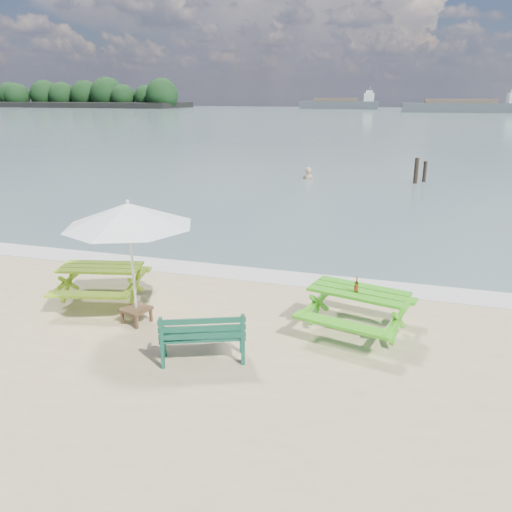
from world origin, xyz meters
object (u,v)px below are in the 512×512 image
(beer_bottle, at_px, (356,287))
(swimmer, at_px, (308,185))
(picnic_table_left, at_px, (102,284))
(side_table, at_px, (137,315))
(patio_umbrella, at_px, (128,215))
(park_bench, at_px, (203,346))
(picnic_table_right, at_px, (357,312))

(beer_bottle, distance_m, swimmer, 16.71)
(picnic_table_left, distance_m, side_table, 1.36)
(patio_umbrella, xyz_separation_m, beer_bottle, (3.81, 0.67, -1.14))
(side_table, xyz_separation_m, patio_umbrella, (0.00, -0.00, 1.86))
(park_bench, xyz_separation_m, beer_bottle, (2.15, 1.57, 0.62))
(side_table, xyz_separation_m, swimmer, (-0.11, 16.87, -0.47))
(picnic_table_left, relative_size, side_table, 3.62)
(picnic_table_right, distance_m, side_table, 3.94)
(picnic_table_right, distance_m, park_bench, 2.76)
(swimmer, bearing_deg, side_table, -89.63)
(picnic_table_left, height_order, side_table, picnic_table_left)
(park_bench, bearing_deg, patio_umbrella, 151.76)
(picnic_table_left, relative_size, picnic_table_right, 0.95)
(swimmer, bearing_deg, picnic_table_right, -76.17)
(park_bench, xyz_separation_m, swimmer, (-1.78, 17.77, -0.56))
(beer_bottle, bearing_deg, picnic_table_left, 179.70)
(side_table, height_order, swimmer, swimmer)
(picnic_table_left, relative_size, beer_bottle, 7.57)
(beer_bottle, xyz_separation_m, swimmer, (-3.92, 16.20, -1.18))
(picnic_table_right, xyz_separation_m, beer_bottle, (-0.04, -0.11, 0.49))
(patio_umbrella, xyz_separation_m, swimmer, (-0.11, 16.87, -2.32))
(picnic_table_left, distance_m, picnic_table_right, 5.00)
(picnic_table_right, bearing_deg, side_table, -168.51)
(patio_umbrella, bearing_deg, side_table, 116.57)
(picnic_table_left, distance_m, patio_umbrella, 2.13)
(swimmer, bearing_deg, park_bench, -84.28)
(beer_bottle, bearing_deg, patio_umbrella, -169.99)
(picnic_table_left, relative_size, park_bench, 1.49)
(park_bench, distance_m, patio_umbrella, 2.59)
(side_table, bearing_deg, swimmer, 90.37)
(park_bench, bearing_deg, side_table, 151.76)
(park_bench, relative_size, side_table, 2.43)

